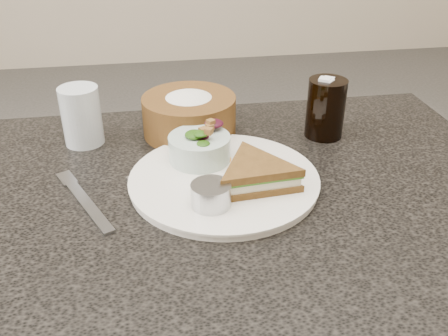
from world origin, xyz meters
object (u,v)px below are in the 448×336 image
at_px(sandwich, 256,174).
at_px(dinner_plate, 224,180).
at_px(dressing_ramekin, 211,195).
at_px(water_glass, 81,116).
at_px(cola_glass, 326,105).
at_px(bread_basket, 189,109).
at_px(salad_bowl, 199,144).

bearing_deg(sandwich, dinner_plate, 137.64).
height_order(dressing_ramekin, water_glass, water_glass).
bearing_deg(cola_glass, bread_basket, 168.44).
xyz_separation_m(bread_basket, cola_glass, (0.26, -0.05, 0.01)).
bearing_deg(dressing_ramekin, dinner_plate, 67.43).
bearing_deg(water_glass, dinner_plate, -38.75).
relative_size(sandwich, cola_glass, 1.23).
xyz_separation_m(dinner_plate, salad_bowl, (-0.03, 0.06, 0.04)).
distance_m(bread_basket, water_glass, 0.20).
distance_m(salad_bowl, dressing_ramekin, 0.14).
xyz_separation_m(salad_bowl, dressing_ramekin, (-0.00, -0.14, -0.01)).
relative_size(dressing_ramekin, water_glass, 0.55).
bearing_deg(salad_bowl, dressing_ramekin, -90.07).
bearing_deg(bread_basket, water_glass, -177.32).
bearing_deg(dressing_ramekin, cola_glass, 41.66).
bearing_deg(cola_glass, sandwich, -134.01).
bearing_deg(salad_bowl, bread_basket, 91.62).
distance_m(dressing_ramekin, bread_basket, 0.28).
height_order(dressing_ramekin, cola_glass, cola_glass).
height_order(dressing_ramekin, bread_basket, bread_basket).
bearing_deg(water_glass, cola_glass, -5.37).
distance_m(cola_glass, water_glass, 0.46).
relative_size(sandwich, dressing_ramekin, 2.57).
bearing_deg(salad_bowl, water_glass, 148.43).
xyz_separation_m(dinner_plate, sandwich, (0.04, -0.03, 0.03)).
relative_size(cola_glass, water_glass, 1.14).
xyz_separation_m(dressing_ramekin, bread_basket, (-0.00, 0.28, 0.02)).
bearing_deg(dinner_plate, bread_basket, 100.19).
distance_m(sandwich, cola_glass, 0.25).
height_order(dinner_plate, bread_basket, bread_basket).
height_order(dinner_plate, sandwich, sandwich).
distance_m(bread_basket, cola_glass, 0.26).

